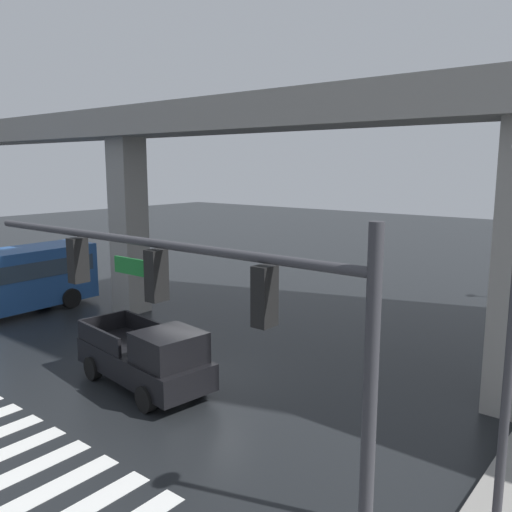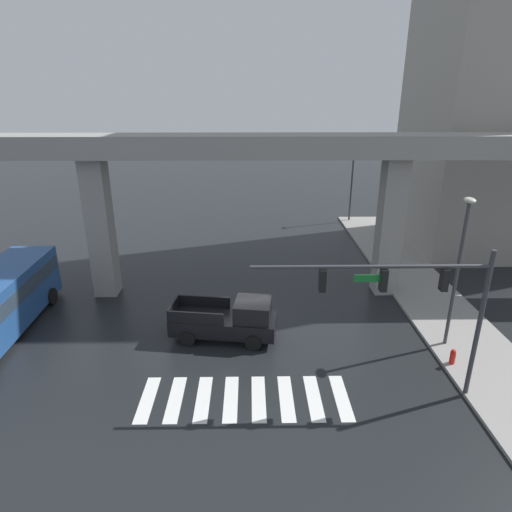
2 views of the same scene
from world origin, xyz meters
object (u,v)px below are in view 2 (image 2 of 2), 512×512
object	(u,v)px
traffic_signal_mast	(413,293)
fire_hydrant	(452,358)
pickup_truck	(230,320)
street_lamp_far_north	(353,173)
street_lamp_mid_block	(389,201)
street_lamp_near_corner	(460,257)

from	to	relation	value
traffic_signal_mast	fire_hydrant	bearing A→B (deg)	33.81
pickup_truck	street_lamp_far_north	bearing A→B (deg)	63.37
street_lamp_mid_block	pickup_truck	bearing A→B (deg)	-137.01
street_lamp_near_corner	traffic_signal_mast	bearing A→B (deg)	-132.72
street_lamp_near_corner	fire_hydrant	world-z (taller)	street_lamp_near_corner
street_lamp_near_corner	fire_hydrant	size ratio (longest dim) A/B	8.52
traffic_signal_mast	street_lamp_far_north	size ratio (longest dim) A/B	1.20
pickup_truck	fire_hydrant	distance (m)	10.25
street_lamp_near_corner	fire_hydrant	distance (m)	4.47
street_lamp_far_north	fire_hydrant	world-z (taller)	street_lamp_far_north
street_lamp_near_corner	pickup_truck	bearing A→B (deg)	175.29
traffic_signal_mast	street_lamp_far_north	world-z (taller)	street_lamp_far_north
street_lamp_near_corner	street_lamp_mid_block	size ratio (longest dim) A/B	1.00
traffic_signal_mast	street_lamp_far_north	distance (m)	25.31
street_lamp_near_corner	street_lamp_mid_block	distance (m)	10.47
street_lamp_mid_block	fire_hydrant	world-z (taller)	street_lamp_mid_block
traffic_signal_mast	street_lamp_near_corner	xyz separation A→B (m)	(3.38, 3.66, 0.01)
street_lamp_far_north	traffic_signal_mast	bearing A→B (deg)	-97.67
traffic_signal_mast	street_lamp_mid_block	distance (m)	14.52
pickup_truck	traffic_signal_mast	world-z (taller)	traffic_signal_mast
street_lamp_near_corner	fire_hydrant	bearing A→B (deg)	-103.53
fire_hydrant	pickup_truck	bearing A→B (deg)	165.78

